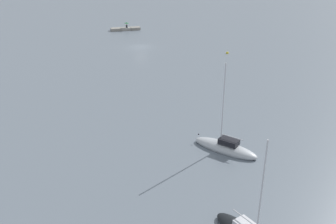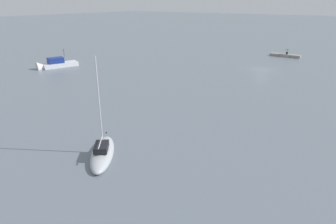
{
  "view_description": "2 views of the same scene",
  "coord_description": "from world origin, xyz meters",
  "px_view_note": "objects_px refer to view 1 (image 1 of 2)",
  "views": [
    {
      "loc": [
        13.86,
        70.6,
        17.82
      ],
      "look_at": [
        3.96,
        34.86,
        1.4
      ],
      "focal_mm": 39.59,
      "sensor_mm": 36.0,
      "label": 1
    },
    {
      "loc": [
        -17.32,
        57.32,
        12.69
      ],
      "look_at": [
        -2.67,
        36.3,
        2.94
      ],
      "focal_mm": 31.33,
      "sensor_mm": 36.0,
      "label": 2
    }
  ],
  "objects_px": {
    "mooring_buoy_mid": "(227,53)",
    "person_seated_dark_left": "(127,26)",
    "sailboat_grey_near": "(225,147)",
    "umbrella_open_green": "(127,23)"
  },
  "relations": [
    {
      "from": "sailboat_grey_near",
      "to": "mooring_buoy_mid",
      "type": "bearing_deg",
      "value": 26.66
    },
    {
      "from": "umbrella_open_green",
      "to": "sailboat_grey_near",
      "type": "distance_m",
      "value": 59.36
    },
    {
      "from": "umbrella_open_green",
      "to": "sailboat_grey_near",
      "type": "bearing_deg",
      "value": 89.48
    },
    {
      "from": "person_seated_dark_left",
      "to": "mooring_buoy_mid",
      "type": "bearing_deg",
      "value": 120.04
    },
    {
      "from": "person_seated_dark_left",
      "to": "umbrella_open_green",
      "type": "distance_m",
      "value": 0.84
    },
    {
      "from": "umbrella_open_green",
      "to": "sailboat_grey_near",
      "type": "height_order",
      "value": "sailboat_grey_near"
    },
    {
      "from": "person_seated_dark_left",
      "to": "sailboat_grey_near",
      "type": "xyz_separation_m",
      "value": [
        0.54,
        59.35,
        -0.56
      ]
    },
    {
      "from": "sailboat_grey_near",
      "to": "mooring_buoy_mid",
      "type": "relative_size",
      "value": 18.2
    },
    {
      "from": "mooring_buoy_mid",
      "to": "person_seated_dark_left",
      "type": "bearing_deg",
      "value": -61.18
    },
    {
      "from": "sailboat_grey_near",
      "to": "person_seated_dark_left",
      "type": "bearing_deg",
      "value": 50.3
    }
  ]
}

